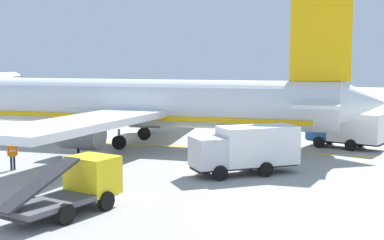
{
  "coord_description": "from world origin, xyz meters",
  "views": [
    {
      "loc": [
        -23.25,
        -3.95,
        6.95
      ],
      "look_at": [
        14.18,
        8.45,
        2.49
      ],
      "focal_mm": 49.69,
      "sensor_mm": 36.0,
      "label": 1
    }
  ],
  "objects_px": {
    "service_truck_baggage": "(346,128)",
    "service_truck_catering": "(246,148)",
    "crew_marshaller": "(12,154)",
    "service_truck_fuel": "(79,185)",
    "crew_loader_left": "(78,144)",
    "airliner_foreground": "(121,103)",
    "cargo_container_near": "(264,122)",
    "crew_loader_right": "(221,135)"
  },
  "relations": [
    {
      "from": "cargo_container_near",
      "to": "crew_marshaller",
      "type": "xyz_separation_m",
      "value": [
        -22.3,
        11.85,
        0.07
      ]
    },
    {
      "from": "service_truck_catering",
      "to": "cargo_container_near",
      "type": "height_order",
      "value": "service_truck_catering"
    },
    {
      "from": "service_truck_fuel",
      "to": "crew_marshaller",
      "type": "distance_m",
      "value": 10.9
    },
    {
      "from": "service_truck_fuel",
      "to": "crew_loader_right",
      "type": "relative_size",
      "value": 3.82
    },
    {
      "from": "service_truck_catering",
      "to": "service_truck_fuel",
      "type": "bearing_deg",
      "value": 150.81
    },
    {
      "from": "airliner_foreground",
      "to": "crew_marshaller",
      "type": "height_order",
      "value": "airliner_foreground"
    },
    {
      "from": "service_truck_catering",
      "to": "crew_marshaller",
      "type": "xyz_separation_m",
      "value": [
        -3.49,
        14.31,
        -0.55
      ]
    },
    {
      "from": "service_truck_fuel",
      "to": "crew_loader_right",
      "type": "xyz_separation_m",
      "value": [
        19.43,
        -1.54,
        -0.22
      ]
    },
    {
      "from": "crew_marshaller",
      "to": "service_truck_catering",
      "type": "bearing_deg",
      "value": -76.3
    },
    {
      "from": "service_truck_fuel",
      "to": "crew_loader_right",
      "type": "distance_m",
      "value": 19.49
    },
    {
      "from": "cargo_container_near",
      "to": "airliner_foreground",
      "type": "bearing_deg",
      "value": 136.48
    },
    {
      "from": "service_truck_catering",
      "to": "service_truck_baggage",
      "type": "bearing_deg",
      "value": -24.18
    },
    {
      "from": "airliner_foreground",
      "to": "crew_marshaller",
      "type": "xyz_separation_m",
      "value": [
        -11.84,
        1.91,
        -2.33
      ]
    },
    {
      "from": "airliner_foreground",
      "to": "service_truck_fuel",
      "type": "relative_size",
      "value": 6.6
    },
    {
      "from": "crew_loader_left",
      "to": "airliner_foreground",
      "type": "bearing_deg",
      "value": -0.77
    },
    {
      "from": "service_truck_catering",
      "to": "crew_loader_right",
      "type": "xyz_separation_m",
      "value": [
        9.31,
        4.11,
        -0.65
      ]
    },
    {
      "from": "service_truck_fuel",
      "to": "airliner_foreground",
      "type": "bearing_deg",
      "value": 20.04
    },
    {
      "from": "crew_marshaller",
      "to": "crew_loader_right",
      "type": "distance_m",
      "value": 16.36
    },
    {
      "from": "service_truck_fuel",
      "to": "service_truck_catering",
      "type": "distance_m",
      "value": 11.6
    },
    {
      "from": "service_truck_baggage",
      "to": "crew_loader_left",
      "type": "bearing_deg",
      "value": 120.59
    },
    {
      "from": "service_truck_fuel",
      "to": "service_truck_catering",
      "type": "xyz_separation_m",
      "value": [
        10.12,
        -5.66,
        0.43
      ]
    },
    {
      "from": "service_truck_catering",
      "to": "crew_marshaller",
      "type": "distance_m",
      "value": 14.73
    },
    {
      "from": "service_truck_baggage",
      "to": "crew_marshaller",
      "type": "height_order",
      "value": "service_truck_baggage"
    },
    {
      "from": "service_truck_baggage",
      "to": "service_truck_catering",
      "type": "xyz_separation_m",
      "value": [
        -12.03,
        5.4,
        0.04
      ]
    },
    {
      "from": "service_truck_fuel",
      "to": "crew_marshaller",
      "type": "height_order",
      "value": "service_truck_fuel"
    },
    {
      "from": "service_truck_fuel",
      "to": "crew_loader_left",
      "type": "distance_m",
      "value": 13.44
    },
    {
      "from": "service_truck_fuel",
      "to": "cargo_container_near",
      "type": "distance_m",
      "value": 29.12
    },
    {
      "from": "airliner_foreground",
      "to": "service_truck_catering",
      "type": "xyz_separation_m",
      "value": [
        -8.35,
        -12.4,
        -1.77
      ]
    },
    {
      "from": "service_truck_catering",
      "to": "crew_loader_left",
      "type": "xyz_separation_m",
      "value": [
        1.45,
        12.49,
        -0.62
      ]
    },
    {
      "from": "crew_marshaller",
      "to": "crew_loader_left",
      "type": "bearing_deg",
      "value": -20.19
    },
    {
      "from": "cargo_container_near",
      "to": "crew_loader_left",
      "type": "bearing_deg",
      "value": 149.98
    },
    {
      "from": "crew_marshaller",
      "to": "crew_loader_right",
      "type": "relative_size",
      "value": 1.09
    },
    {
      "from": "service_truck_baggage",
      "to": "crew_loader_right",
      "type": "distance_m",
      "value": 9.92
    },
    {
      "from": "airliner_foreground",
      "to": "service_truck_baggage",
      "type": "bearing_deg",
      "value": -78.32
    },
    {
      "from": "service_truck_baggage",
      "to": "airliner_foreground",
      "type": "bearing_deg",
      "value": 101.68
    },
    {
      "from": "crew_loader_left",
      "to": "service_truck_catering",
      "type": "bearing_deg",
      "value": -96.63
    },
    {
      "from": "service_truck_baggage",
      "to": "service_truck_catering",
      "type": "height_order",
      "value": "service_truck_catering"
    },
    {
      "from": "service_truck_fuel",
      "to": "crew_loader_right",
      "type": "height_order",
      "value": "service_truck_fuel"
    },
    {
      "from": "airliner_foreground",
      "to": "service_truck_baggage",
      "type": "distance_m",
      "value": 18.27
    },
    {
      "from": "airliner_foreground",
      "to": "crew_loader_left",
      "type": "relative_size",
      "value": 24.55
    },
    {
      "from": "service_truck_fuel",
      "to": "crew_loader_left",
      "type": "xyz_separation_m",
      "value": [
        11.58,
        6.83,
        -0.19
      ]
    },
    {
      "from": "airliner_foreground",
      "to": "service_truck_catering",
      "type": "bearing_deg",
      "value": -123.96
    }
  ]
}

